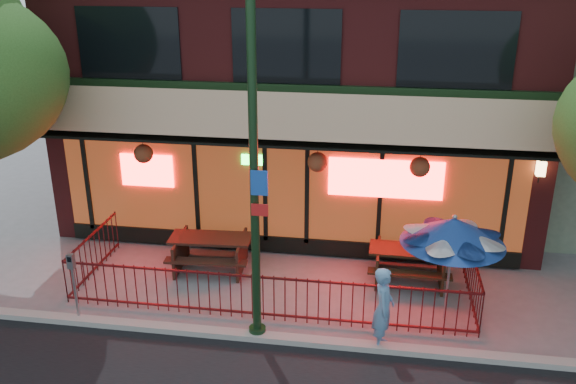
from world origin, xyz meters
name	(u,v)px	position (x,y,z in m)	size (l,w,h in m)	color
ground	(261,324)	(0.00, 0.00, 0.00)	(80.00, 80.00, 0.00)	gray
curb	(256,336)	(0.00, -0.50, 0.06)	(80.00, 0.25, 0.12)	#999993
restaurant_building	(308,59)	(0.00, 7.11, 4.13)	(12.96, 9.49, 8.05)	maroon
patio_fence	(266,284)	(0.00, 0.50, 0.63)	(8.44, 2.62, 1.00)	#4D1013
street_light	(254,183)	(0.00, -0.40, 3.15)	(0.43, 0.32, 7.00)	black
picnic_table_left	(211,248)	(-1.61, 2.15, 0.52)	(1.95, 1.54, 0.80)	#381C14
picnic_table_right	(410,260)	(2.93, 2.28, 0.51)	(1.82, 1.41, 0.77)	#312011
patio_umbrella	(453,231)	(3.60, 0.77, 1.95)	(2.00, 2.00, 2.28)	gray
pedestrian	(383,308)	(2.35, -0.35, 0.81)	(0.59, 0.39, 1.62)	#5886B1
parking_meter_near	(73,276)	(-3.65, -0.41, 1.00)	(0.13, 0.12, 1.48)	gray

